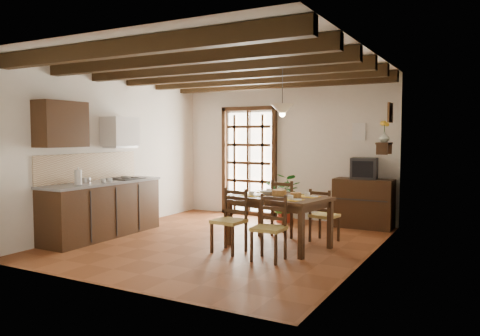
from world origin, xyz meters
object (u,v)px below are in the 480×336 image
Objects in this scene: pendant_lamp at (282,109)px; chair_near_left at (229,232)px; potted_plant at (285,193)px; kitchen_counter at (103,208)px; chair_near_right at (269,240)px; chair_far_left at (287,218)px; sideboard at (363,203)px; crt_tv at (364,168)px; dining_table at (279,203)px; chair_far_right at (324,225)px.

chair_near_left is at bearing -123.69° from pendant_lamp.
kitchen_counter is at bearing -128.96° from potted_plant.
chair_near_right is 1.04× the size of pendant_lamp.
pendant_lamp is (0.20, -0.68, 1.78)m from chair_far_left.
chair_far_left is at bearing -126.11° from sideboard.
crt_tv is (0.96, 1.30, 0.79)m from chair_far_left.
chair_near_left is at bearing -120.99° from crt_tv.
kitchen_counter is 4.63m from crt_tv.
dining_table is 2.25m from crt_tv.
chair_far_right is 1.48m from sideboard.
crt_tv is at bearing 69.05° from pendant_lamp.
kitchen_counter is at bearing 37.82° from chair_far_left.
kitchen_counter is 2.14× the size of sideboard.
chair_far_right is at bearing 77.34° from chair_near_right.
kitchen_counter is at bearing -141.84° from sideboard.
dining_table is 0.78× the size of potted_plant.
chair_far_left is 1.91× the size of crt_tv.
chair_far_right is at bearing 176.76° from chair_far_left.
chair_far_left is at bearing -0.70° from chair_far_right.
kitchen_counter is 2.66× the size of pendant_lamp.
pendant_lamp is at bearing -68.48° from potted_plant.
chair_near_right is 2.87m from potted_plant.
kitchen_counter is 3.39m from pendant_lamp.
dining_table is 2.05m from potted_plant.
chair_far_left is 1.80m from crt_tv.
dining_table is 0.90m from chair_far_right.
kitchen_counter reaches higher than crt_tv.
crt_tv is 0.58× the size of pendant_lamp.
potted_plant is (-1.48, -0.17, 0.12)m from sideboard.
kitchen_counter is 1.43× the size of dining_table.
pendant_lamp is (-0.49, -0.54, 1.81)m from chair_far_right.
chair_near_right is (0.69, -0.14, -0.01)m from chair_near_left.
pendant_lamp is (0.00, 0.10, 1.41)m from dining_table.
pendant_lamp reaches higher than kitchen_counter.
sideboard is at bearing 69.11° from pendant_lamp.
chair_near_left is 1.85× the size of crt_tv.
dining_table is at bearing -116.31° from crt_tv.
potted_plant is at bearing 99.95° from chair_near_left.
chair_near_left is at bearing 86.55° from chair_far_left.
chair_near_right is at bearing -71.24° from potted_plant.
crt_tv is at bearing -89.82° from chair_far_right.
chair_far_left is 1.12× the size of pendant_lamp.
chair_far_right is (3.36, 1.38, -0.21)m from kitchen_counter.
pendant_lamp reaches higher than chair_far_left.
chair_near_left is 0.45× the size of potted_plant.
pendant_lamp is at bearing 61.26° from chair_near_left.
pendant_lamp is (2.87, 0.84, 1.60)m from kitchen_counter.
chair_near_left is at bearing 167.41° from chair_near_right.
dining_table is 1.72× the size of chair_near_left.
kitchen_counter is 1.12× the size of potted_plant.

